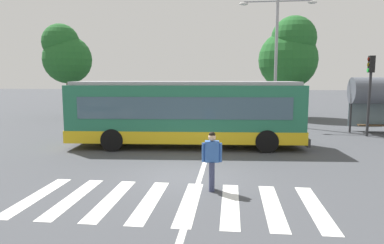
{
  "coord_description": "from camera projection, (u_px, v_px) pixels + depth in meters",
  "views": [
    {
      "loc": [
        1.43,
        -10.94,
        3.25
      ],
      "look_at": [
        -0.28,
        3.95,
        1.3
      ],
      "focal_mm": 32.21,
      "sensor_mm": 36.0,
      "label": 1
    }
  ],
  "objects": [
    {
      "name": "parked_car_black",
      "position": [
        130.0,
        107.0,
        28.71
      ],
      "size": [
        1.89,
        4.51,
        1.35
      ],
      "color": "black",
      "rests_on": "ground_plane"
    },
    {
      "name": "crosswalk_painted_stripes",
      "position": [
        170.0,
        202.0,
        9.05
      ],
      "size": [
        7.87,
        3.19,
        0.01
      ],
      "color": "silver",
      "rests_on": "ground_plane"
    },
    {
      "name": "traffic_light_far_corner",
      "position": [
        370.0,
        82.0,
        18.71
      ],
      "size": [
        0.33,
        0.32,
        4.41
      ],
      "color": "#28282B",
      "rests_on": "ground_plane"
    },
    {
      "name": "lane_center_line",
      "position": [
        205.0,
        162.0,
        13.28
      ],
      "size": [
        0.16,
        24.0,
        0.01
      ],
      "primitive_type": "cube",
      "color": "silver",
      "rests_on": "ground_plane"
    },
    {
      "name": "background_tree_left",
      "position": [
        66.0,
        55.0,
        27.38
      ],
      "size": [
        3.82,
        3.82,
        7.43
      ],
      "color": "brown",
      "rests_on": "ground_plane"
    },
    {
      "name": "twin_arm_street_lamp",
      "position": [
        276.0,
        47.0,
        22.99
      ],
      "size": [
        5.03,
        0.32,
        8.38
      ],
      "color": "#939399",
      "rests_on": "ground_plane"
    },
    {
      "name": "city_transit_bus",
      "position": [
        186.0,
        113.0,
        16.08
      ],
      "size": [
        10.94,
        3.3,
        3.06
      ],
      "color": "black",
      "rests_on": "ground_plane"
    },
    {
      "name": "parked_car_charcoal",
      "position": [
        226.0,
        109.0,
        27.3
      ],
      "size": [
        2.0,
        4.56,
        1.35
      ],
      "color": "black",
      "rests_on": "ground_plane"
    },
    {
      "name": "ground_plane",
      "position": [
        187.0,
        176.0,
        11.36
      ],
      "size": [
        160.0,
        160.0,
        0.0
      ],
      "primitive_type": "plane",
      "color": "#424449"
    },
    {
      "name": "parked_car_champagne",
      "position": [
        160.0,
        108.0,
        28.44
      ],
      "size": [
        1.98,
        4.56,
        1.35
      ],
      "color": "black",
      "rests_on": "ground_plane"
    },
    {
      "name": "background_tree_right",
      "position": [
        290.0,
        54.0,
        27.42
      ],
      "size": [
        4.67,
        4.67,
        8.03
      ],
      "color": "brown",
      "rests_on": "ground_plane"
    },
    {
      "name": "parked_car_teal",
      "position": [
        195.0,
        108.0,
        27.9
      ],
      "size": [
        1.96,
        4.55,
        1.35
      ],
      "color": "black",
      "rests_on": "ground_plane"
    },
    {
      "name": "parked_car_silver",
      "position": [
        261.0,
        109.0,
        27.29
      ],
      "size": [
        1.91,
        4.52,
        1.35
      ],
      "color": "black",
      "rests_on": "ground_plane"
    },
    {
      "name": "pedestrian_crossing_street",
      "position": [
        212.0,
        158.0,
        9.86
      ],
      "size": [
        0.58,
        0.37,
        1.72
      ],
      "color": "#333856",
      "rests_on": "ground_plane"
    }
  ]
}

